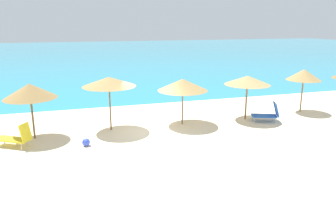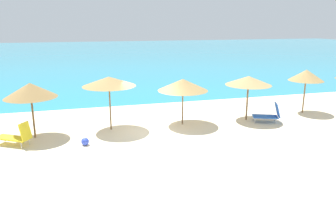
# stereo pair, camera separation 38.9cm
# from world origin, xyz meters

# --- Properties ---
(ground_plane) EXTENTS (160.00, 160.00, 0.00)m
(ground_plane) POSITION_xyz_m (0.00, 0.00, 0.00)
(ground_plane) COLOR beige
(sea_water) EXTENTS (160.00, 78.59, 0.01)m
(sea_water) POSITION_xyz_m (0.00, 44.95, 0.00)
(sea_water) COLOR teal
(sea_water) RESTS_ON ground_plane
(beach_umbrella_3) EXTENTS (2.40, 2.40, 2.65)m
(beach_umbrella_3) POSITION_xyz_m (-5.46, 0.70, 2.30)
(beach_umbrella_3) COLOR brown
(beach_umbrella_3) RESTS_ON ground_plane
(beach_umbrella_4) EXTENTS (2.66, 2.66, 2.75)m
(beach_umbrella_4) POSITION_xyz_m (-1.82, 0.93, 2.51)
(beach_umbrella_4) COLOR brown
(beach_umbrella_4) RESTS_ON ground_plane
(beach_umbrella_5) EXTENTS (2.66, 2.66, 2.49)m
(beach_umbrella_5) POSITION_xyz_m (1.99, 0.79, 2.18)
(beach_umbrella_5) COLOR brown
(beach_umbrella_5) RESTS_ON ground_plane
(beach_umbrella_6) EXTENTS (2.54, 2.54, 2.50)m
(beach_umbrella_6) POSITION_xyz_m (5.76, 0.67, 2.24)
(beach_umbrella_6) COLOR brown
(beach_umbrella_6) RESTS_ON ground_plane
(beach_umbrella_7) EXTENTS (2.04, 2.04, 2.65)m
(beach_umbrella_7) POSITION_xyz_m (9.80, 1.07, 2.31)
(beach_umbrella_7) COLOR brown
(beach_umbrella_7) RESTS_ON ground_plane
(lounge_chair_1) EXTENTS (1.58, 1.16, 1.10)m
(lounge_chair_1) POSITION_xyz_m (6.71, -0.12, 0.45)
(lounge_chair_1) COLOR blue
(lounge_chair_1) RESTS_ON ground_plane
(lounge_chair_2) EXTENTS (1.71, 1.36, 1.12)m
(lounge_chair_2) POSITION_xyz_m (-6.11, -0.25, 0.45)
(lounge_chair_2) COLOR yellow
(lounge_chair_2) RESTS_ON ground_plane
(beach_ball) EXTENTS (0.35, 0.35, 0.35)m
(beach_ball) POSITION_xyz_m (-3.16, -1.00, 0.18)
(beach_ball) COLOR blue
(beach_ball) RESTS_ON ground_plane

